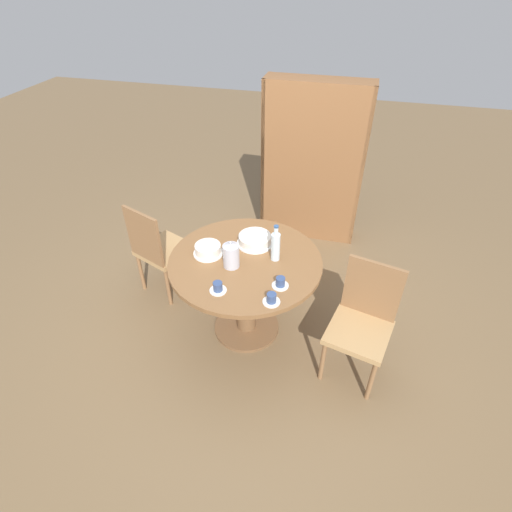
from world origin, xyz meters
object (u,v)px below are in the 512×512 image
Objects in this scene: bookshelf at (311,166)px; cup_c at (218,288)px; water_bottle at (276,246)px; chair_a at (363,321)px; cake_second at (208,249)px; cup_b at (280,283)px; chair_b at (159,248)px; cup_a at (271,299)px; coffee_pot at (231,255)px; cake_main at (255,240)px.

bookshelf reaches higher than cup_c.
chair_a is at bearing -17.62° from water_bottle.
bookshelf reaches higher than cake_second.
chair_b is at bearing 157.10° from cup_b.
cup_a is 0.38m from cup_c.
coffee_pot is 0.24m from cake_second.
chair_a is at bearing 21.12° from cup_a.
water_bottle reaches higher than coffee_pot.
cup_a is at bearing -97.99° from cup_b.
coffee_pot is 0.42m from cup_b.
cup_b is at bearing 21.03° from cup_c.
cake_main is at bearing 142.72° from water_bottle.
cake_main reaches higher than cup_b.
cake_main is 2.42× the size of cup_b.
bookshelf is 1.53m from water_bottle.
cup_c is (-0.30, -0.44, -0.09)m from water_bottle.
bookshelf reaches higher than cake_main.
chair_b is 1.07m from cup_c.
chair_a is at bearing 12.58° from cup_c.
water_bottle is 0.52m from cake_second.
bookshelf is at bearing -109.23° from chair_b.
cake_main is 0.53m from cup_b.
cake_main is 2.42× the size of cup_a.
cake_main is at bearing 72.69° from coffee_pot.
water_bottle is at bearing -37.28° from cake_main.
cup_b is at bearing 82.01° from cup_a.
bookshelf is 1.72m from coffee_pot.
cup_c is at bearing -124.08° from water_bottle.
chair_b reaches higher than cup_a.
cake_second is 1.92× the size of cup_b.
cake_second is at bearing 118.53° from cup_c.
bookshelf is 14.10× the size of cup_a.
cake_main is (-0.25, -1.38, -0.03)m from bookshelf.
chair_a is 1.01m from cake_main.
cake_main is at bearing 171.16° from chair_a.
water_bottle is at bearing 55.92° from cup_c.
coffee_pot is at bearing -24.35° from cake_second.
chair_a is 3.12× the size of water_bottle.
cup_a is at bearing -66.02° from cake_main.
cake_main is at bearing 123.93° from cup_b.
chair_a and chair_b have the same top height.
chair_a is at bearing -7.48° from cake_second.
chair_b is 0.56× the size of bookshelf.
coffee_pot is 0.33m from water_bottle.
cup_c is (-0.40, -0.15, 0.00)m from cup_b.
water_bottle is (0.29, 0.16, 0.02)m from coffee_pot.
chair_b reaches higher than cake_second.
bookshelf reaches higher than water_bottle.
chair_a is at bearing 110.33° from bookshelf.
chair_b is 1.33m from cup_b.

